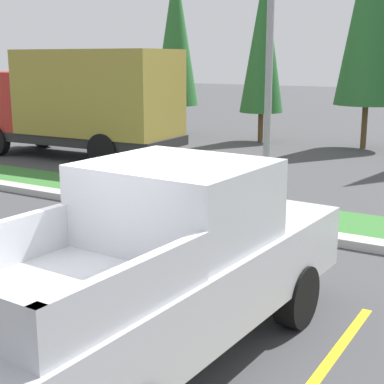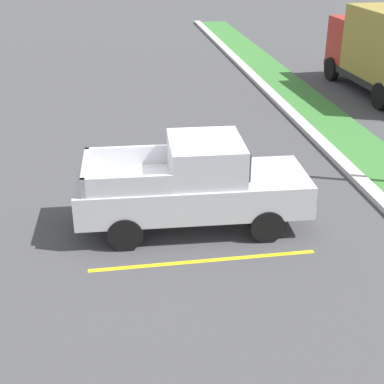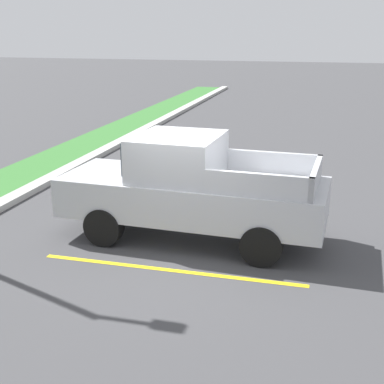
% 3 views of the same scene
% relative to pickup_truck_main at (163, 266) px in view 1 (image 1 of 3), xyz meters
% --- Properties ---
extents(ground_plane, '(120.00, 120.00, 0.00)m').
position_rel_pickup_truck_main_xyz_m(ground_plane, '(-0.57, -0.17, -1.04)').
color(ground_plane, '#424244').
extents(parking_line_near, '(0.12, 4.80, 0.01)m').
position_rel_pickup_truck_main_xyz_m(parking_line_near, '(-1.55, -0.05, -1.04)').
color(parking_line_near, yellow).
rests_on(parking_line_near, ground).
extents(curb_strip, '(56.00, 0.40, 0.15)m').
position_rel_pickup_truck_main_xyz_m(curb_strip, '(-0.57, 4.83, -0.97)').
color(curb_strip, '#B2B2AD').
rests_on(curb_strip, ground).
extents(grass_median, '(56.00, 1.80, 0.06)m').
position_rel_pickup_truck_main_xyz_m(grass_median, '(-0.57, 5.93, -1.01)').
color(grass_median, '#387533').
rests_on(grass_median, ground).
extents(pickup_truck_main, '(2.15, 5.31, 2.10)m').
position_rel_pickup_truck_main_xyz_m(pickup_truck_main, '(0.00, 0.00, 0.00)').
color(pickup_truck_main, black).
rests_on(pickup_truck_main, ground).
extents(cargo_truck_distant, '(6.89, 2.73, 3.40)m').
position_rel_pickup_truck_main_xyz_m(cargo_truck_distant, '(-9.48, 9.39, 0.81)').
color(cargo_truck_distant, black).
rests_on(cargo_truck_distant, ground).
extents(street_light, '(0.24, 1.49, 7.23)m').
position_rel_pickup_truck_main_xyz_m(street_light, '(-1.42, 5.58, 3.13)').
color(street_light, gray).
rests_on(street_light, ground).
extents(cypress_tree_leftmost, '(1.80, 1.80, 6.92)m').
position_rel_pickup_truck_main_xyz_m(cypress_tree_leftmost, '(-9.94, 15.65, 3.03)').
color(cypress_tree_leftmost, brown).
rests_on(cypress_tree_leftmost, ground).
extents(cypress_tree_left_inner, '(1.64, 1.64, 6.31)m').
position_rel_pickup_truck_main_xyz_m(cypress_tree_left_inner, '(-6.11, 15.67, 2.67)').
color(cypress_tree_left_inner, brown).
rests_on(cypress_tree_left_inner, ground).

